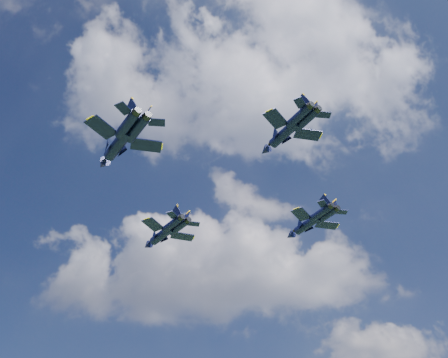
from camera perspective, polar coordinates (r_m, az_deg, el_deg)
jet_lead at (r=115.20m, az=-6.42°, el=-5.71°), size 13.93×13.56×3.74m
jet_left at (r=93.73m, az=-10.81°, el=3.36°), size 14.54×15.87×4.15m
jet_right at (r=110.11m, az=8.34°, el=-4.63°), size 12.50×13.19×3.50m
jet_slot at (r=88.80m, az=5.99°, el=4.51°), size 11.91×12.90×3.38m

